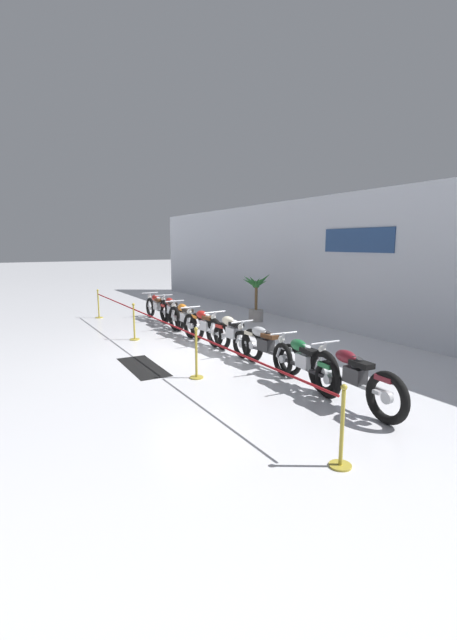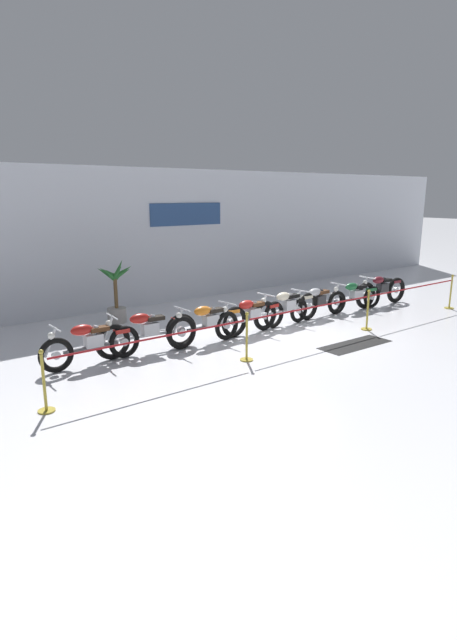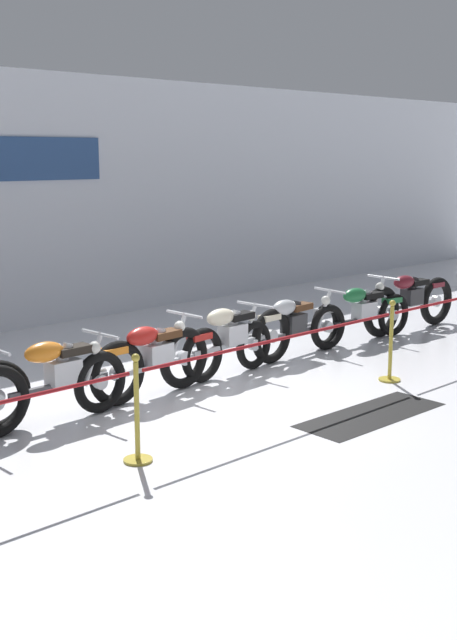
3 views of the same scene
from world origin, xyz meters
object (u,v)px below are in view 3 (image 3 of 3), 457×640
motorcycle_cream_4 (230,340)px  stanchion_mid_right (390,354)px  motorcycle_silver_5 (291,327)px  stanchion_far_left (174,376)px  motorcycle_orange_2 (59,379)px  stanchion_mid_left (137,425)px  motorcycle_maroon_7 (410,302)px  motorcycle_red_3 (154,359)px  motorcycle_green_6 (362,313)px  floor_banner (371,415)px

motorcycle_cream_4 → stanchion_mid_right: size_ratio=2.32×
motorcycle_silver_5 → stanchion_far_left: (-3.54, -1.68, 0.30)m
motorcycle_orange_2 → motorcycle_silver_5: (3.90, 0.16, -0.03)m
motorcycle_silver_5 → stanchion_mid_left: bearing=-157.2°
motorcycle_orange_2 → motorcycle_maroon_7: motorcycle_maroon_7 is taller
motorcycle_silver_5 → motorcycle_orange_2: bearing=-177.7°
motorcycle_red_3 → stanchion_far_left: 1.83m
motorcycle_red_3 → motorcycle_green_6: bearing=0.4°
stanchion_far_left → motorcycle_silver_5: bearing=25.4°
motorcycle_silver_5 → stanchion_mid_right: size_ratio=2.22×
stanchion_far_left → floor_banner: size_ratio=6.45×
motorcycle_maroon_7 → stanchion_far_left: bearing=-166.1°
floor_banner → motorcycle_cream_4: bearing=91.3°
motorcycle_cream_4 → stanchion_mid_right: 2.08m
stanchion_mid_right → floor_banner: stanchion_mid_right is taller
stanchion_far_left → stanchion_mid_right: bearing=0.0°
motorcycle_red_3 → motorcycle_maroon_7: size_ratio=1.03×
motorcycle_green_6 → stanchion_mid_right: (-1.44, -1.57, -0.10)m
motorcycle_orange_2 → motorcycle_cream_4: bearing=1.8°
stanchion_far_left → motorcycle_green_6: bearing=17.3°
motorcycle_green_6 → motorcycle_red_3: bearing=-179.6°
motorcycle_cream_4 → stanchion_far_left: bearing=-144.6°
motorcycle_red_3 → motorcycle_silver_5: size_ratio=1.01×
motorcycle_cream_4 → motorcycle_silver_5: motorcycle_cream_4 is taller
motorcycle_cream_4 → motorcycle_silver_5: size_ratio=1.05×
motorcycle_orange_2 → stanchion_far_left: stanchion_far_left is taller
motorcycle_cream_4 → floor_banner: (0.01, -2.30, -0.47)m
stanchion_far_left → stanchion_mid_left: 0.61m
motorcycle_orange_2 → motorcycle_green_6: size_ratio=1.07×
motorcycle_silver_5 → stanchion_mid_left: size_ratio=2.22×
motorcycle_maroon_7 → stanchion_far_left: (-6.29, -1.55, 0.27)m
motorcycle_red_3 → stanchion_far_left: size_ratio=0.19×
motorcycle_orange_2 → motorcycle_red_3: bearing=0.4°
stanchion_far_left → floor_banner: (2.27, -0.69, -0.75)m
motorcycle_cream_4 → stanchion_far_left: size_ratio=0.20×
stanchion_mid_left → floor_banner: bearing=-14.1°
floor_banner → motorcycle_red_3: bearing=122.0°
motorcycle_maroon_7 → stanchion_mid_right: (-2.71, -1.55, -0.13)m
motorcycle_orange_2 → stanchion_far_left: bearing=-76.7°
motorcycle_cream_4 → floor_banner: size_ratio=1.28×
motorcycle_green_6 → stanchion_far_left: 5.28m
motorcycle_maroon_7 → stanchion_mid_right: size_ratio=2.17×
stanchion_mid_right → floor_banner: size_ratio=0.55×
motorcycle_red_3 → floor_banner: motorcycle_red_3 is taller
motorcycle_maroon_7 → stanchion_mid_right: stanchion_mid_right is taller
motorcycle_orange_2 → stanchion_mid_left: (-0.10, -1.53, -0.12)m
motorcycle_red_3 → motorcycle_green_6: (4.08, 0.03, -0.00)m
motorcycle_silver_5 → motorcycle_maroon_7: size_ratio=1.02×
motorcycle_silver_5 → motorcycle_green_6: (1.49, -0.11, 0.01)m
floor_banner → motorcycle_silver_5: bearing=62.9°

